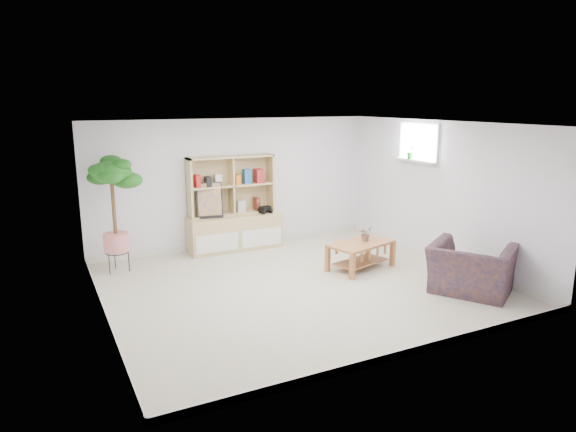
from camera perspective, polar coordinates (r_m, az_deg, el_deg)
name	(u,v)px	position (r m, az deg, el deg)	size (l,w,h in m)	color
floor	(297,285)	(7.79, 0.98, -7.71)	(5.50, 5.00, 0.01)	#C0B99E
ceiling	(297,124)	(7.31, 1.06, 10.21)	(5.50, 5.00, 0.01)	silver
walls	(297,207)	(7.46, 1.02, 0.96)	(5.51, 5.01, 2.40)	white
baseboard	(297,282)	(7.78, 0.99, -7.36)	(5.50, 5.00, 0.10)	white
window	(419,142)	(9.38, 14.35, 7.93)	(0.10, 0.98, 0.68)	silver
window_sill	(415,161)	(9.37, 13.97, 5.98)	(0.14, 1.00, 0.04)	white
storage_unit	(234,204)	(9.48, -6.05, 1.38)	(1.73, 0.59, 1.73)	tan
poster	(209,200)	(9.28, -8.73, 1.74)	(0.47, 0.11, 0.65)	#FFAE0A
toy_truck	(265,209)	(9.62, -2.56, 0.75)	(0.29, 0.20, 0.15)	black
coffee_table	(361,256)	(8.56, 8.07, -4.37)	(1.09, 0.60, 0.45)	#AC5D35
table_plant	(365,234)	(8.59, 8.60, -1.95)	(0.22, 0.19, 0.24)	#1E7222
floor_tree	(114,215)	(8.60, -18.75, 0.09)	(0.69, 0.69, 1.88)	#155A18
armchair	(471,265)	(7.84, 19.69, -5.19)	(1.11, 0.97, 0.82)	#121B40
sill_plant	(411,152)	(9.46, 13.46, 6.96)	(0.14, 0.11, 0.25)	#155A18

